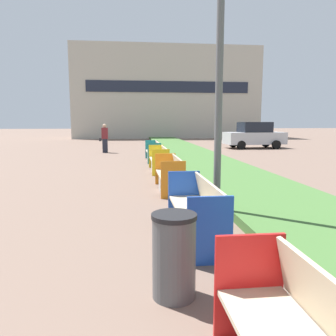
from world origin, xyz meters
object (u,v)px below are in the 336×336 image
Objects in this scene: bench_blue_frame at (197,215)px; parked_car_distant at (254,135)px; bench_orange_frame at (170,178)px; bench_yellow_frame at (159,162)px; bench_teal_frame at (154,153)px; litter_bin at (174,256)px; pedestrian_walking at (105,138)px.

parked_car_distant is at bearing 66.29° from bench_blue_frame.
bench_orange_frame and bench_yellow_frame have the same top height.
bench_teal_frame is 0.54× the size of parked_car_distant.
bench_blue_frame and bench_teal_frame have the same top height.
bench_yellow_frame is 12.77m from parked_car_distant.
bench_orange_frame reaches higher than litter_bin.
bench_orange_frame is 1.12× the size of pedestrian_walking.
pedestrian_walking is (-2.69, 4.54, 0.52)m from bench_teal_frame.
litter_bin is (-0.61, -1.82, 0.10)m from bench_blue_frame.
pedestrian_walking is 0.41× the size of parked_car_distant.
bench_orange_frame is at bearing -123.28° from parked_car_distant.
bench_orange_frame is 15.77m from parked_car_distant.
pedestrian_walking is 10.60m from parked_car_distant.
parked_car_distant is at bearing 66.75° from litter_bin.
bench_orange_frame is 0.84× the size of bench_teal_frame.
bench_orange_frame is at bearing -90.04° from bench_yellow_frame.
bench_orange_frame is 11.81m from pedestrian_walking.
bench_blue_frame is at bearing -79.98° from pedestrian_walking.
bench_teal_frame is 10.28m from parked_car_distant.
bench_yellow_frame is at bearing -71.29° from pedestrian_walking.
bench_yellow_frame is 0.92× the size of bench_teal_frame.
bench_orange_frame is at bearing -76.87° from pedestrian_walking.
bench_teal_frame is at bearing 89.99° from bench_blue_frame.
bench_teal_frame is 2.51× the size of litter_bin.
litter_bin is 21.00m from parked_car_distant.
bench_yellow_frame is at bearing 86.16° from litter_bin.
bench_yellow_frame is (-0.00, 7.27, -0.00)m from bench_blue_frame.
bench_teal_frame is at bearing 89.96° from bench_orange_frame.
bench_blue_frame is 1.26× the size of pedestrian_walking.
litter_bin is at bearing -92.81° from bench_teal_frame.
pedestrian_walking is (-2.68, 7.92, 0.53)m from bench_yellow_frame.
pedestrian_walking is at bearing -171.74° from parked_car_distant.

